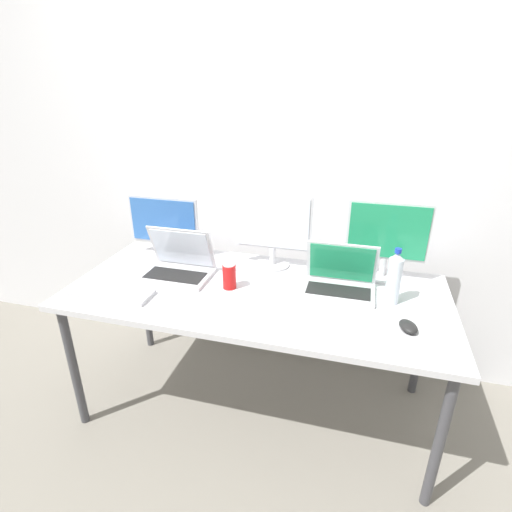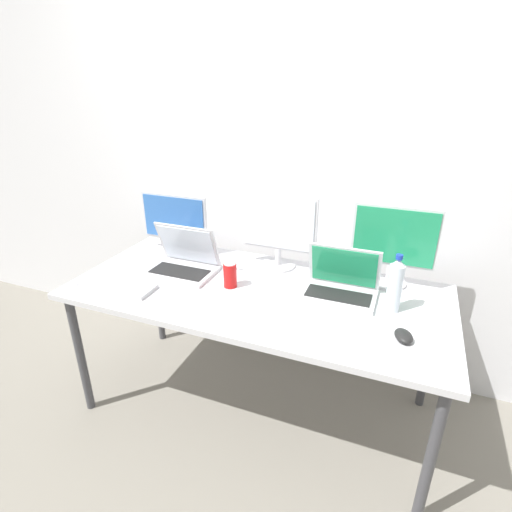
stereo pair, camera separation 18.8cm
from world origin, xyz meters
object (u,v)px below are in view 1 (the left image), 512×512
(keyboard_main, at_px, (112,293))
(laptop_silver, at_px, (179,265))
(work_desk, at_px, (256,299))
(water_bottle, at_px, (394,278))
(monitor_right, at_px, (387,237))
(soda_can_near_keyboard, at_px, (229,276))
(mouse_by_keyboard, at_px, (408,326))
(monitor_left, at_px, (164,225))
(monitor_center, at_px, (273,228))
(laptop_secondary, at_px, (340,280))

(keyboard_main, bearing_deg, laptop_silver, 51.88)
(work_desk, height_order, keyboard_main, keyboard_main)
(work_desk, relative_size, water_bottle, 6.82)
(laptop_silver, bearing_deg, monitor_right, 13.77)
(monitor_right, relative_size, soda_can_near_keyboard, 3.21)
(laptop_silver, height_order, mouse_by_keyboard, laptop_silver)
(work_desk, relative_size, monitor_left, 4.42)
(laptop_silver, bearing_deg, soda_can_near_keyboard, -12.44)
(water_bottle, bearing_deg, laptop_silver, 179.81)
(work_desk, bearing_deg, monitor_right, 26.94)
(monitor_left, xyz_separation_m, monitor_right, (1.22, 0.03, 0.04))
(work_desk, relative_size, monitor_center, 4.46)
(monitor_left, bearing_deg, water_bottle, -10.43)
(laptop_silver, height_order, water_bottle, water_bottle)
(mouse_by_keyboard, bearing_deg, soda_can_near_keyboard, 148.91)
(laptop_silver, xyz_separation_m, soda_can_near_keyboard, (0.30, -0.07, 0.00))
(monitor_right, bearing_deg, work_desk, -153.06)
(work_desk, height_order, laptop_silver, laptop_silver)
(work_desk, relative_size, laptop_silver, 5.30)
(monitor_left, xyz_separation_m, water_bottle, (1.26, -0.23, -0.06))
(monitor_left, relative_size, monitor_right, 1.03)
(monitor_center, xyz_separation_m, water_bottle, (0.62, -0.25, -0.10))
(work_desk, xyz_separation_m, mouse_by_keyboard, (0.69, -0.17, 0.07))
(mouse_by_keyboard, height_order, water_bottle, water_bottle)
(monitor_right, bearing_deg, mouse_by_keyboard, -78.31)
(work_desk, bearing_deg, monitor_center, 87.46)
(monitor_left, distance_m, mouse_by_keyboard, 1.40)
(laptop_silver, bearing_deg, water_bottle, -0.19)
(water_bottle, bearing_deg, mouse_by_keyboard, -73.98)
(monitor_center, distance_m, water_bottle, 0.67)
(laptop_secondary, distance_m, water_bottle, 0.26)
(monitor_right, bearing_deg, laptop_silver, -166.23)
(soda_can_near_keyboard, bearing_deg, monitor_center, 64.90)
(monitor_center, height_order, water_bottle, monitor_center)
(monitor_right, distance_m, mouse_by_keyboard, 0.52)
(work_desk, xyz_separation_m, soda_can_near_keyboard, (-0.13, -0.02, 0.12))
(monitor_right, height_order, water_bottle, monitor_right)
(laptop_silver, relative_size, water_bottle, 1.29)
(laptop_secondary, relative_size, water_bottle, 1.27)
(laptop_silver, bearing_deg, keyboard_main, -127.60)
(monitor_left, distance_m, soda_can_near_keyboard, 0.59)
(monitor_left, distance_m, laptop_silver, 0.32)
(mouse_by_keyboard, xyz_separation_m, soda_can_near_keyboard, (-0.83, 0.15, 0.05))
(work_desk, bearing_deg, monitor_left, 155.91)
(monitor_right, xyz_separation_m, laptop_silver, (-1.03, -0.25, -0.17))
(work_desk, height_order, laptop_secondary, laptop_secondary)
(monitor_right, xyz_separation_m, water_bottle, (0.04, -0.26, -0.10))
(laptop_secondary, bearing_deg, mouse_by_keyboard, -41.69)
(monitor_right, height_order, soda_can_near_keyboard, monitor_right)
(laptop_silver, relative_size, soda_can_near_keyboard, 2.75)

